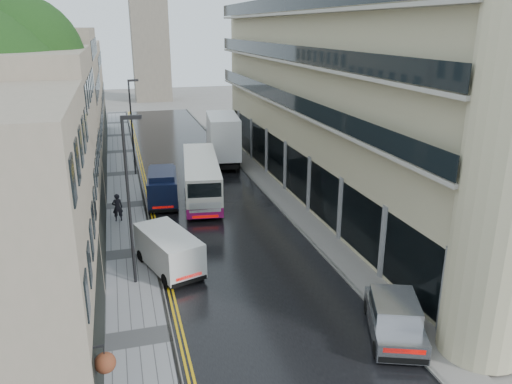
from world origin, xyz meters
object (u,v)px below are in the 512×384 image
cream_bus (187,191)px  lamp_post_near (129,204)px  silver_hatchback (378,338)px  white_lorry (211,144)px  white_van (165,267)px  lamp_post_far (132,128)px  tree_far (29,111)px  navy_van (149,194)px  pedestrian (117,207)px

cream_bus → lamp_post_near: (-3.99, -9.59, 2.79)m
silver_hatchback → lamp_post_near: (-8.71, 8.45, 3.41)m
white_lorry → white_van: 21.54m
white_van → lamp_post_far: 20.50m
cream_bus → white_lorry: (3.65, 10.29, 0.84)m
tree_far → white_van: (7.90, -17.99, -5.15)m
navy_van → lamp_post_far: lamp_post_far is taller
tree_far → white_van: size_ratio=2.67×
silver_hatchback → lamp_post_far: (-7.77, 28.00, 3.24)m
white_lorry → cream_bus: bearing=-102.7°
silver_hatchback → navy_van: size_ratio=0.88×
navy_van → pedestrian: size_ratio=2.73×
tree_far → silver_hatchback: size_ratio=2.80×
pedestrian → lamp_post_near: size_ratio=0.22×
lamp_post_near → navy_van: bearing=87.9°
lamp_post_far → white_van: bearing=-107.9°
navy_van → lamp_post_near: 10.66m
silver_hatchback → navy_van: bearing=132.6°
lamp_post_far → pedestrian: bearing=-117.7°
navy_van → white_van: bearing=-84.2°
tree_far → cream_bus: bearing=-36.3°
silver_hatchback → pedestrian: 19.57m
white_lorry → lamp_post_near: bearing=-104.2°
lamp_post_near → lamp_post_far: bearing=93.2°
tree_far → silver_hatchback: tree_far is taller
cream_bus → pedestrian: size_ratio=5.75×
lamp_post_near → lamp_post_far: (0.94, 19.55, -0.16)m
navy_van → silver_hatchback: bearing=-62.9°
navy_van → cream_bus: bearing=-6.6°
white_van → pedestrian: (-2.11, 9.45, -0.03)m
white_van → navy_van: bearing=72.0°
lamp_post_near → white_van: bearing=-20.6°
silver_hatchback → lamp_post_near: size_ratio=0.54×
lamp_post_near → white_lorry: bearing=74.9°
cream_bus → navy_van: 2.62m
white_lorry → pedestrian: 13.96m
lamp_post_near → lamp_post_far: lamp_post_near is taller
lamp_post_near → silver_hatchback: bearing=-38.2°
white_van → silver_hatchback: bearing=-64.7°
cream_bus → pedestrian: cream_bus is taller
tree_far → lamp_post_far: size_ratio=1.57×
white_lorry → navy_van: (-6.20, -9.73, -1.00)m
tree_far → lamp_post_near: 18.54m
cream_bus → silver_hatchback: cream_bus is taller
pedestrian → navy_van: bearing=-153.1°
white_lorry → silver_hatchback: (1.07, -28.33, -1.46)m
tree_far → silver_hatchback: 30.34m
tree_far → lamp_post_far: bearing=17.1°
tree_far → lamp_post_far: tree_far is taller
silver_hatchback → cream_bus: bearing=125.9°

